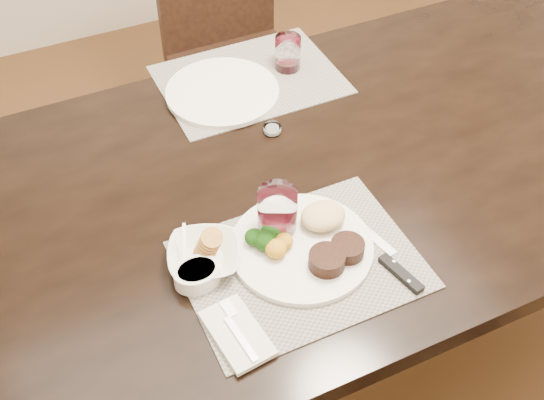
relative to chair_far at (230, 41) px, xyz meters
name	(u,v)px	position (x,y,z in m)	size (l,w,h in m)	color
ground_plane	(351,328)	(0.00, -0.93, -0.50)	(4.50, 4.50, 0.00)	#4D3018
dining_table	(374,174)	(0.00, -0.93, 0.16)	(2.00, 1.00, 0.75)	black
chair_far	(230,41)	(0.00, 0.00, 0.00)	(0.42, 0.42, 0.90)	black
placemat_near	(300,264)	(-0.32, -1.17, 0.25)	(0.46, 0.34, 0.00)	gray
placemat_far	(250,80)	(-0.16, -0.55, 0.25)	(0.46, 0.34, 0.00)	gray
dinner_plate	(308,243)	(-0.29, -1.14, 0.27)	(0.29, 0.29, 0.05)	white
napkin_fork	(237,333)	(-0.50, -1.27, 0.26)	(0.10, 0.16, 0.02)	white
steak_knife	(393,263)	(-0.16, -1.25, 0.26)	(0.05, 0.25, 0.01)	white
cracker_bowl	(204,255)	(-0.49, -1.08, 0.27)	(0.19, 0.19, 0.06)	white
sauce_ramekin	(197,274)	(-0.52, -1.12, 0.27)	(0.09, 0.14, 0.07)	white
wine_glass_near	(277,215)	(-0.33, -1.07, 0.30)	(0.08, 0.08, 0.11)	silver
far_plate	(222,92)	(-0.25, -0.58, 0.26)	(0.29, 0.29, 0.01)	white
wine_glass_far	(288,54)	(-0.05, -0.55, 0.29)	(0.07, 0.07, 0.09)	silver
salt_cellar	(272,129)	(-0.20, -0.77, 0.26)	(0.04, 0.04, 0.02)	silver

